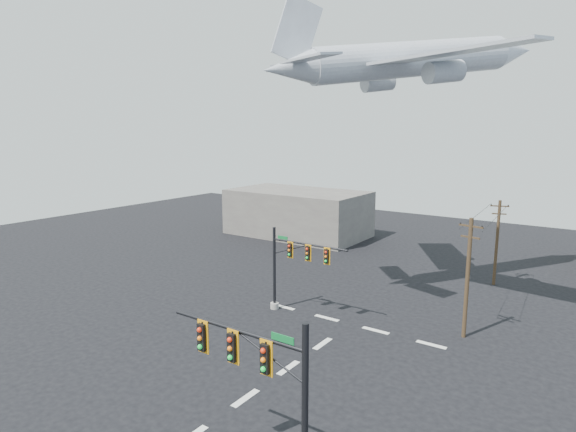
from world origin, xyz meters
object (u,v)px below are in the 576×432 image
Objects in this scene: utility_pole_b at (497,241)px; airliner at (411,60)px; utility_pole_a at (468,276)px; signal_mast_far at (291,266)px; signal_mast_near at (268,394)px.

utility_pole_b is 18.12m from airliner.
airliner reaches higher than utility_pole_a.
utility_pole_b reaches higher than signal_mast_far.
airliner is at bearing -145.75° from utility_pole_b.
signal_mast_far is at bearing -142.64° from utility_pole_b.
airliner is (-5.93, -7.63, 15.33)m from utility_pole_b.
utility_pole_a is at bearing -96.14° from airliner.
utility_pole_a is at bearing 82.75° from signal_mast_near.
signal_mast_far is at bearing 121.71° from signal_mast_near.
utility_pole_a is (2.42, 19.05, 0.19)m from signal_mast_near.
signal_mast_near is at bearing -58.29° from signal_mast_far.
signal_mast_near is at bearing -110.70° from utility_pole_b.
utility_pole_b is 0.34× the size of airliner.
utility_pole_a is 1.06× the size of utility_pole_b.
airliner reaches higher than utility_pole_b.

